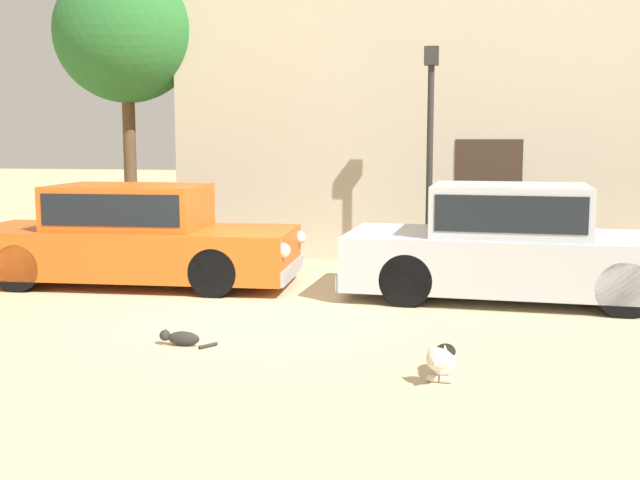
{
  "coord_description": "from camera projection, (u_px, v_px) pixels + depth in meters",
  "views": [
    {
      "loc": [
        2.46,
        -9.0,
        2.13
      ],
      "look_at": [
        0.81,
        0.2,
        0.9
      ],
      "focal_mm": 43.8,
      "sensor_mm": 36.0,
      "label": 1
    }
  ],
  "objects": [
    {
      "name": "parked_sedan_second",
      "position": [
        511.0,
        243.0,
        10.32
      ],
      "size": [
        4.56,
        2.08,
        1.52
      ],
      "rotation": [
        0.0,
        0.0,
        -0.06
      ],
      "color": "#B2B5BA",
      "rests_on": "ground_plane"
    },
    {
      "name": "apartment_block",
      "position": [
        606.0,
        56.0,
        15.5
      ],
      "size": [
        15.63,
        6.6,
        7.49
      ],
      "color": "#BCB299",
      "rests_on": "ground_plane"
    },
    {
      "name": "parked_sedan_nearest",
      "position": [
        133.0,
        236.0,
        11.33
      ],
      "size": [
        4.85,
        1.86,
        1.45
      ],
      "rotation": [
        0.0,
        0.0,
        0.04
      ],
      "color": "#D15619",
      "rests_on": "ground_plane"
    },
    {
      "name": "stray_dog_spotted",
      "position": [
        443.0,
        359.0,
        6.98
      ],
      "size": [
        0.29,
        0.96,
        0.37
      ],
      "rotation": [
        0.0,
        0.0,
        4.57
      ],
      "color": "beige",
      "rests_on": "ground_plane"
    },
    {
      "name": "ground_plane",
      "position": [
        252.0,
        314.0,
        9.49
      ],
      "size": [
        80.0,
        80.0,
        0.0
      ],
      "primitive_type": "plane",
      "color": "tan"
    },
    {
      "name": "stray_cat",
      "position": [
        181.0,
        338.0,
        8.03
      ],
      "size": [
        0.61,
        0.2,
        0.17
      ],
      "rotation": [
        0.0,
        0.0,
        3.12
      ],
      "color": "#2D2B28",
      "rests_on": "ground_plane"
    },
    {
      "name": "street_lamp",
      "position": [
        430.0,
        128.0,
        12.04
      ],
      "size": [
        0.22,
        0.22,
        3.51
      ],
      "color": "#2D2B28",
      "rests_on": "ground_plane"
    },
    {
      "name": "acacia_tree_left",
      "position": [
        126.0,
        34.0,
        14.03
      ],
      "size": [
        2.62,
        2.36,
        5.24
      ],
      "color": "brown",
      "rests_on": "ground_plane"
    }
  ]
}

